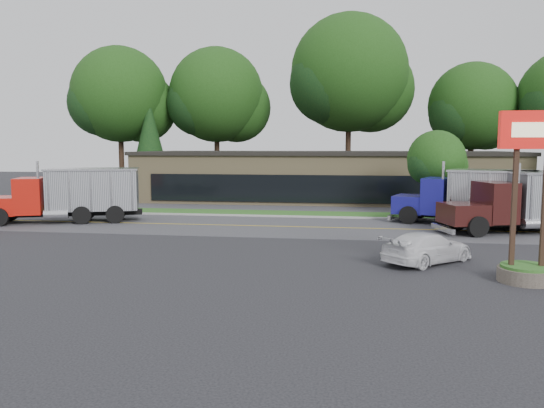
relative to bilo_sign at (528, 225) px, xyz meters
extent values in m
plane|color=#36363C|center=(-10.50, 2.50, -2.02)|extent=(140.00, 140.00, 0.00)
cube|color=#58585E|center=(-10.50, 11.50, -2.02)|extent=(60.00, 8.00, 0.02)
cube|color=gold|center=(-10.50, 11.50, -2.02)|extent=(60.00, 0.12, 0.01)
cube|color=#9E9E99|center=(-10.50, 15.70, -2.02)|extent=(60.00, 0.30, 0.12)
cube|color=#2A581E|center=(-10.50, 17.50, -2.02)|extent=(60.00, 3.40, 0.03)
cube|color=#58585E|center=(-10.50, 22.50, -2.02)|extent=(60.00, 7.00, 0.02)
cube|color=tan|center=(-8.50, 28.50, -0.02)|extent=(32.00, 12.00, 4.00)
cylinder|color=#6B6054|center=(0.00, 0.00, -1.77)|extent=(1.90, 1.90, 0.50)
cylinder|color=#2A581E|center=(0.00, 0.00, -1.47)|extent=(1.70, 1.70, 0.10)
cube|color=#332116|center=(-0.50, 0.00, 0.58)|extent=(0.16, 0.16, 5.00)
cube|color=#332116|center=(0.50, 0.00, 0.58)|extent=(0.16, 0.16, 5.00)
cube|color=red|center=(0.00, 0.00, 3.28)|extent=(2.20, 0.35, 1.30)
cube|color=beige|center=(0.00, -0.19, 3.28)|extent=(1.50, 0.04, 0.50)
cube|color=beige|center=(0.00, 0.19, 3.28)|extent=(1.50, 0.04, 0.50)
cylinder|color=#382619|center=(-30.50, 34.50, 0.73)|extent=(0.56, 0.56, 5.50)
sphere|color=#1A3F11|center=(-30.50, 34.50, 8.19)|extent=(10.05, 10.05, 10.05)
sphere|color=#1A3F11|center=(-28.62, 35.76, 6.93)|extent=(7.54, 7.54, 7.54)
sphere|color=black|center=(-32.07, 33.56, 7.24)|extent=(6.91, 6.91, 6.91)
cylinder|color=#382619|center=(-20.50, 36.50, 0.72)|extent=(0.56, 0.56, 5.49)
sphere|color=#1A3F11|center=(-20.50, 36.50, 8.18)|extent=(10.05, 10.05, 10.05)
sphere|color=#1A3F11|center=(-18.62, 37.76, 6.93)|extent=(7.54, 7.54, 7.54)
sphere|color=black|center=(-22.07, 35.56, 7.24)|extent=(6.91, 6.91, 6.91)
cylinder|color=#382619|center=(-6.50, 36.50, 1.26)|extent=(0.56, 0.56, 6.58)
sphere|color=#1A3F11|center=(-6.50, 36.50, 10.19)|extent=(12.02, 12.02, 12.02)
sphere|color=#1A3F11|center=(-4.25, 38.00, 8.69)|extent=(9.02, 9.02, 9.02)
sphere|color=black|center=(-8.38, 35.37, 9.06)|extent=(8.27, 8.27, 8.27)
cylinder|color=#382619|center=(5.50, 35.50, 0.31)|extent=(0.56, 0.56, 4.66)
sphere|color=#1A3F11|center=(5.50, 35.50, 6.63)|extent=(8.52, 8.52, 8.52)
sphere|color=#1A3F11|center=(7.10, 36.57, 5.57)|extent=(6.39, 6.39, 6.39)
sphere|color=black|center=(4.17, 34.70, 5.83)|extent=(5.86, 5.86, 5.86)
cylinder|color=#382619|center=(-26.50, 32.50, -1.52)|extent=(0.44, 0.44, 1.00)
cone|color=black|center=(-26.50, 32.50, 3.27)|extent=(4.24, 4.24, 8.67)
cylinder|color=#382619|center=(-0.50, 17.50, -0.97)|extent=(0.56, 0.56, 2.10)
sphere|color=#1A3F11|center=(-0.50, 17.50, 1.88)|extent=(3.85, 3.85, 3.85)
sphere|color=#1A3F11|center=(0.22, 17.98, 1.40)|extent=(2.89, 2.89, 2.89)
sphere|color=black|center=(-1.10, 17.14, 1.52)|extent=(2.64, 2.64, 2.64)
cube|color=black|center=(-23.67, 11.37, -1.45)|extent=(8.82, 4.01, 0.28)
cube|color=red|center=(-27.35, 10.03, -0.90)|extent=(2.81, 2.90, 1.10)
cube|color=red|center=(-25.69, 10.63, -0.30)|extent=(2.29, 2.79, 2.20)
cube|color=black|center=(-26.34, 10.40, 0.10)|extent=(0.77, 2.00, 0.90)
cube|color=silver|center=(-22.19, 11.90, 0.00)|extent=(5.92, 4.18, 2.50)
cube|color=silver|center=(-22.19, 11.90, 1.30)|extent=(6.11, 4.38, 0.12)
cylinder|color=black|center=(-27.56, 11.18, -1.45)|extent=(1.15, 0.70, 1.10)
cylinder|color=black|center=(-22.21, 13.11, -1.45)|extent=(1.15, 0.70, 1.10)
cylinder|color=black|center=(-21.43, 10.95, -1.45)|extent=(1.15, 0.70, 1.10)
cube|color=black|center=(0.79, 13.64, -1.45)|extent=(7.67, 3.58, 0.28)
cube|color=navy|center=(-2.39, 14.79, -0.90)|extent=(2.53, 2.80, 1.10)
cube|color=navy|center=(-0.96, 14.27, -0.30)|extent=(2.09, 2.72, 2.20)
cube|color=black|center=(-1.52, 14.47, 0.10)|extent=(0.77, 2.00, 0.90)
cube|color=silver|center=(2.07, 13.18, 0.00)|extent=(5.23, 3.93, 2.50)
cube|color=silver|center=(2.07, 13.18, 1.30)|extent=(5.42, 4.12, 0.12)
cylinder|color=black|center=(-1.84, 15.81, -1.45)|extent=(1.15, 0.70, 1.10)
cylinder|color=black|center=(-2.62, 13.65, -1.45)|extent=(1.15, 0.70, 1.10)
cylinder|color=black|center=(2.78, 14.15, -1.45)|extent=(1.15, 0.70, 1.10)
cylinder|color=black|center=(1.99, 11.98, -1.45)|extent=(1.15, 0.70, 1.10)
cube|color=black|center=(3.72, 11.49, -1.45)|extent=(8.96, 3.54, 0.28)
cube|color=black|center=(-0.05, 10.36, -0.90)|extent=(2.73, 2.82, 1.10)
cube|color=black|center=(1.65, 10.87, -0.30)|extent=(2.19, 2.75, 2.20)
cube|color=black|center=(0.99, 10.67, 0.10)|extent=(0.66, 2.03, 0.90)
cylinder|color=black|center=(-0.19, 11.52, -1.45)|extent=(1.15, 0.65, 1.10)
cylinder|color=black|center=(0.47, 9.32, -1.45)|extent=(1.15, 0.65, 1.10)
imported|color=silver|center=(-3.00, 2.67, -1.40)|extent=(4.32, 4.28, 1.25)
camera|label=1|loc=(-6.11, -19.34, 2.72)|focal=35.00mm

